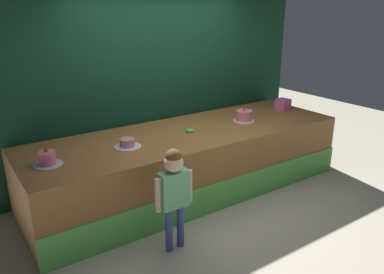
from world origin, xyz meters
TOP-DOWN VIEW (x-y plane):
  - ground_plane at (0.00, 0.00)m, footprint 12.00×12.00m
  - stage_platform at (0.00, 0.66)m, footprint 4.20×1.34m
  - curtain_backdrop at (0.00, 1.42)m, footprint 4.78×0.08m
  - child_figure at (-0.85, -0.35)m, footprint 0.42×0.19m
  - pink_box at (1.78, 0.72)m, footprint 0.20×0.20m
  - donut at (0.00, 0.63)m, footprint 0.11×0.11m
  - cake_left at (-1.78, 0.55)m, footprint 0.30×0.30m
  - cake_center at (-0.89, 0.58)m, footprint 0.31×0.31m
  - cake_right at (0.89, 0.61)m, footprint 0.30×0.30m

SIDE VIEW (x-z plane):
  - ground_plane at x=0.00m, z-range 0.00..0.00m
  - stage_platform at x=0.00m, z-range 0.00..0.82m
  - child_figure at x=-0.85m, z-range 0.16..1.24m
  - donut at x=0.00m, z-range 0.82..0.86m
  - cake_center at x=-0.89m, z-range 0.82..0.91m
  - cake_left at x=-1.78m, z-range 0.80..0.98m
  - cake_right at x=0.89m, z-range 0.81..0.98m
  - pink_box at x=1.78m, z-range 0.82..1.00m
  - curtain_backdrop at x=0.00m, z-range 0.00..3.17m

